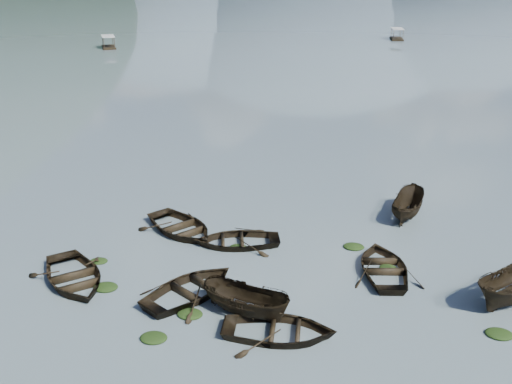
% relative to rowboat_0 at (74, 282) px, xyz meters
% --- Properties ---
extents(ground_plane, '(2400.00, 2400.00, 0.00)m').
position_rel_rowboat_0_xyz_m(ground_plane, '(7.21, -4.28, 0.00)').
color(ground_plane, slate).
extents(rowboat_0, '(5.93, 6.07, 1.03)m').
position_rel_rowboat_0_xyz_m(rowboat_0, '(0.00, 0.00, 0.00)').
color(rowboat_0, black).
rests_on(rowboat_0, ground).
extents(rowboat_1, '(5.49, 5.87, 0.99)m').
position_rel_rowboat_0_xyz_m(rowboat_1, '(5.65, -0.09, 0.00)').
color(rowboat_1, black).
rests_on(rowboat_1, ground).
extents(rowboat_2, '(4.37, 2.86, 1.58)m').
position_rel_rowboat_0_xyz_m(rowboat_2, '(8.35, -1.17, 0.00)').
color(rowboat_2, black).
rests_on(rowboat_2, ground).
extents(rowboat_3, '(3.95, 5.05, 0.95)m').
position_rel_rowboat_0_xyz_m(rowboat_3, '(14.17, 3.49, 0.00)').
color(rowboat_3, black).
rests_on(rowboat_3, ground).
extents(rowboat_4, '(4.74, 3.53, 0.94)m').
position_rel_rowboat_0_xyz_m(rowboat_4, '(9.93, -2.47, 0.00)').
color(rowboat_4, black).
rests_on(rowboat_4, ground).
extents(rowboat_5, '(4.35, 4.50, 1.76)m').
position_rel_rowboat_0_xyz_m(rowboat_5, '(19.53, 1.75, 0.00)').
color(rowboat_5, black).
rests_on(rowboat_5, ground).
extents(rowboat_6, '(6.12, 5.95, 1.03)m').
position_rel_rowboat_0_xyz_m(rowboat_6, '(3.28, 6.08, 0.00)').
color(rowboat_6, black).
rests_on(rowboat_6, ground).
extents(rowboat_7, '(5.13, 4.19, 0.93)m').
position_rel_rowboat_0_xyz_m(rowboat_7, '(6.64, 5.11, 0.00)').
color(rowboat_7, black).
rests_on(rowboat_7, ground).
extents(rowboat_8, '(2.62, 4.43, 1.61)m').
position_rel_rowboat_0_xyz_m(rowboat_8, '(15.69, 10.45, 0.00)').
color(rowboat_8, black).
rests_on(rowboat_8, ground).
extents(weed_clump_0, '(1.13, 0.92, 0.25)m').
position_rel_rowboat_0_xyz_m(weed_clump_0, '(1.66, -0.25, 0.00)').
color(weed_clump_0, black).
rests_on(weed_clump_0, ground).
extents(weed_clump_1, '(1.10, 0.88, 0.24)m').
position_rel_rowboat_0_xyz_m(weed_clump_1, '(6.04, -1.66, 0.00)').
color(weed_clump_1, black).
rests_on(weed_clump_1, ground).
extents(weed_clump_2, '(1.10, 0.88, 0.24)m').
position_rel_rowboat_0_xyz_m(weed_clump_2, '(5.09, -3.50, 0.00)').
color(weed_clump_2, black).
rests_on(weed_clump_2, ground).
extents(weed_clump_3, '(0.83, 0.70, 0.18)m').
position_rel_rowboat_0_xyz_m(weed_clump_3, '(14.39, 3.86, 0.00)').
color(weed_clump_3, black).
rests_on(weed_clump_3, ground).
extents(weed_clump_4, '(1.10, 0.88, 0.23)m').
position_rel_rowboat_0_xyz_m(weed_clump_4, '(18.54, -0.87, 0.00)').
color(weed_clump_4, black).
rests_on(weed_clump_4, ground).
extents(weed_clump_5, '(0.90, 0.72, 0.19)m').
position_rel_rowboat_0_xyz_m(weed_clump_5, '(0.27, 2.08, 0.00)').
color(weed_clump_5, black).
rests_on(weed_clump_5, ground).
extents(weed_clump_6, '(0.91, 0.76, 0.19)m').
position_rel_rowboat_0_xyz_m(weed_clump_6, '(6.80, 4.74, 0.00)').
color(weed_clump_6, black).
rests_on(weed_clump_6, ground).
extents(weed_clump_7, '(1.09, 0.88, 0.24)m').
position_rel_rowboat_0_xyz_m(weed_clump_7, '(12.72, 5.81, 0.00)').
color(weed_clump_7, black).
rests_on(weed_clump_7, ground).
extents(pontoon_left, '(4.47, 5.86, 2.08)m').
position_rel_rowboat_0_xyz_m(pontoon_left, '(-32.11, 77.82, 0.00)').
color(pontoon_left, black).
rests_on(pontoon_left, ground).
extents(pontoon_centre, '(2.56, 5.57, 2.09)m').
position_rel_rowboat_0_xyz_m(pontoon_centre, '(19.79, 100.14, 0.00)').
color(pontoon_centre, black).
rests_on(pontoon_centre, ground).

